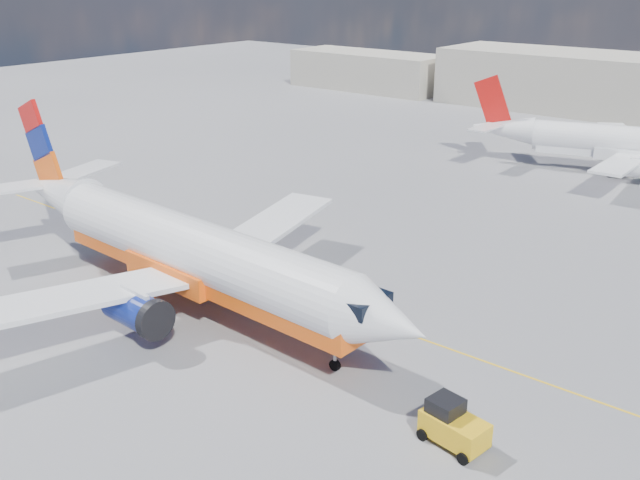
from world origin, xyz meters
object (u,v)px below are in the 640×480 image
Objects in this scene: gse_tug at (453,425)px; traffic_cone at (155,301)px; second_jet at (626,143)px; main_jet at (185,249)px.

gse_tug is 5.12× the size of traffic_cone.
second_jet is 9.79× the size of gse_tug.
main_jet is at bearing -177.07° from gse_tug.
main_jet is 59.73× the size of traffic_cone.
gse_tug is at bearing -1.67° from traffic_cone.
main_jet reaches higher than gse_tug.
gse_tug is at bearing -97.56° from second_jet.
traffic_cone is (-1.41, -1.44, -3.28)m from main_jet.
second_jet is at bearing 75.49° from traffic_cone.
main_jet is 3.85m from traffic_cone.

